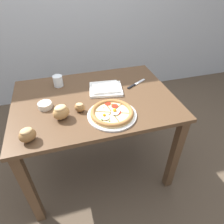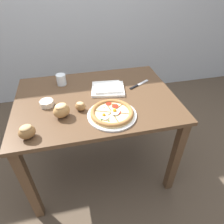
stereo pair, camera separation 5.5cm
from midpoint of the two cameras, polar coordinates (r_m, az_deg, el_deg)
The scene contains 10 objects.
ground_plane at distance 2.04m, azimuth -2.73°, elevation -14.36°, with size 12.00×12.00×0.00m, color brown.
dining_table at distance 1.57m, azimuth -3.44°, elevation 0.60°, with size 1.18×0.85×0.78m.
pizza at distance 1.31m, azimuth 1.19°, elevation -0.37°, with size 0.33×0.33×0.05m.
ramekin_bowl at distance 1.46m, azimuth -17.14°, elevation 2.41°, with size 0.10×0.10×0.04m.
napkin_folded at distance 1.58m, azimuth -0.18°, elevation 6.77°, with size 0.29×0.26×0.04m.
bread_piece_near at distance 1.36m, azimuth -7.89°, elevation 1.64°, with size 0.09×0.08×0.06m.
bread_piece_mid at distance 1.32m, azimuth -13.09°, elevation 0.46°, with size 0.13×0.12×0.10m.
bread_piece_far at distance 1.23m, azimuth -21.99°, elevation -5.24°, with size 0.12×0.10×0.09m.
knife_main at distance 1.67m, azimuth 8.63°, elevation 7.76°, with size 0.19×0.12×0.01m.
water_glass at distance 1.69m, azimuth -13.37°, elevation 8.83°, with size 0.08×0.08×0.09m.
Camera 2 is at (-0.16, -1.24, 1.61)m, focal length 32.00 mm.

